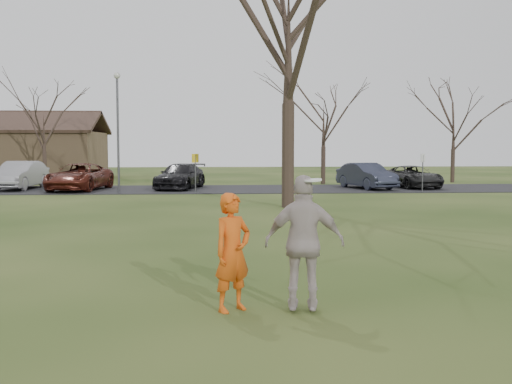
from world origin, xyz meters
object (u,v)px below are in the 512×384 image
(player_defender, at_px, (232,252))
(car_5, at_px, (366,176))
(lamp_post, at_px, (118,117))
(car_6, at_px, (412,177))
(car_2, at_px, (79,177))
(catching_play, at_px, (304,243))
(big_tree, at_px, (288,33))
(car_1, at_px, (20,175))
(car_3, at_px, (180,176))

(player_defender, xyz_separation_m, car_5, (8.29, 24.94, -0.14))
(lamp_post, bearing_deg, car_5, 9.12)
(car_5, distance_m, lamp_post, 14.19)
(car_5, bearing_deg, car_6, -5.67)
(car_2, xyz_separation_m, catching_play, (8.94, -24.94, 0.30))
(car_5, relative_size, big_tree, 0.32)
(car_1, bearing_deg, car_6, 3.69)
(player_defender, height_order, car_6, player_defender)
(catching_play, bearing_deg, car_3, 97.61)
(lamp_post, bearing_deg, car_1, 153.18)
(big_tree, bearing_deg, car_6, 50.37)
(car_1, bearing_deg, player_defender, -61.99)
(player_defender, xyz_separation_m, car_6, (11.17, 25.56, -0.23))
(player_defender, relative_size, car_3, 0.37)
(catching_play, relative_size, lamp_post, 0.33)
(player_defender, bearing_deg, big_tree, 42.96)
(car_3, xyz_separation_m, car_6, (13.52, 0.02, -0.07))
(catching_play, relative_size, big_tree, 0.15)
(car_1, height_order, lamp_post, lamp_post)
(car_1, distance_m, car_5, 19.66)
(car_6, bearing_deg, catching_play, -121.08)
(car_1, relative_size, car_3, 0.98)
(lamp_post, height_order, big_tree, big_tree)
(lamp_post, distance_m, big_tree, 11.38)
(car_6, bearing_deg, big_tree, -139.31)
(car_1, bearing_deg, catching_play, -60.15)
(car_5, relative_size, catching_play, 2.17)
(car_1, xyz_separation_m, car_2, (3.51, -1.02, -0.05))
(player_defender, relative_size, big_tree, 0.13)
(car_3, height_order, car_6, car_3)
(player_defender, distance_m, lamp_post, 23.58)
(car_1, height_order, car_5, car_1)
(car_2, relative_size, car_3, 1.09)
(car_3, distance_m, car_5, 10.65)
(catching_play, height_order, big_tree, big_tree)
(car_2, height_order, car_6, car_2)
(player_defender, height_order, catching_play, catching_play)
(player_defender, distance_m, big_tree, 16.63)
(car_3, xyz_separation_m, big_tree, (4.98, -10.29, 6.25))
(catching_play, distance_m, lamp_post, 24.00)
(car_2, bearing_deg, catching_play, -61.81)
(car_6, bearing_deg, car_2, 172.74)
(player_defender, bearing_deg, car_3, 58.01)
(car_5, xyz_separation_m, catching_play, (-7.20, -25.12, 0.31))
(car_3, relative_size, big_tree, 0.35)
(car_1, bearing_deg, car_2, -11.99)
(car_1, bearing_deg, big_tree, -32.72)
(player_defender, xyz_separation_m, big_tree, (2.63, 15.25, 6.09))
(car_2, distance_m, car_3, 5.55)
(car_1, distance_m, car_3, 9.01)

